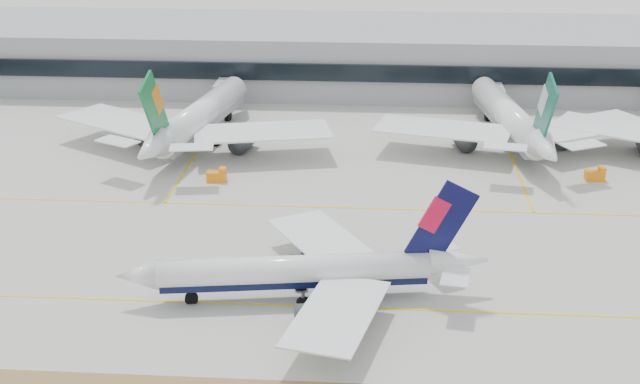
# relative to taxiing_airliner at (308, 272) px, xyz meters

# --- Properties ---
(ground) EXTENTS (3000.00, 3000.00, 0.00)m
(ground) POSITION_rel_taxiing_airliner_xyz_m (1.02, 2.86, -4.10)
(ground) COLOR #AAA89F
(ground) RESTS_ON ground
(taxiing_airliner) EXTENTS (50.46, 43.47, 16.99)m
(taxiing_airliner) POSITION_rel_taxiing_airliner_xyz_m (0.00, 0.00, 0.00)
(taxiing_airliner) COLOR white
(taxiing_airliner) RESTS_ON ground
(widebody_eva) EXTENTS (58.37, 57.77, 21.10)m
(widebody_eva) POSITION_rel_taxiing_airliner_xyz_m (-27.94, 64.56, 1.51)
(widebody_eva) COLOR white
(widebody_eva) RESTS_ON ground
(widebody_cathay) EXTENTS (57.95, 57.23, 20.87)m
(widebody_cathay) POSITION_rel_taxiing_airliner_xyz_m (35.80, 68.77, 1.45)
(widebody_cathay) COLOR white
(widebody_cathay) RESTS_ON ground
(terminal) EXTENTS (280.00, 43.10, 15.00)m
(terminal) POSITION_rel_taxiing_airliner_xyz_m (1.02, 117.70, 3.41)
(terminal) COLOR gray
(terminal) RESTS_ON ground
(gse_b) EXTENTS (3.55, 2.00, 2.60)m
(gse_b) POSITION_rel_taxiing_airliner_xyz_m (-20.43, 44.17, -3.05)
(gse_b) COLOR orange
(gse_b) RESTS_ON ground
(gse_c) EXTENTS (3.55, 2.00, 2.60)m
(gse_c) POSITION_rel_taxiing_airliner_xyz_m (49.16, 49.57, -3.05)
(gse_c) COLOR orange
(gse_c) RESTS_ON ground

